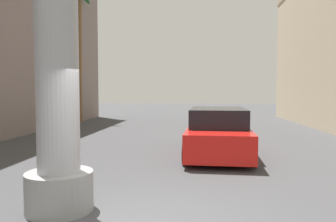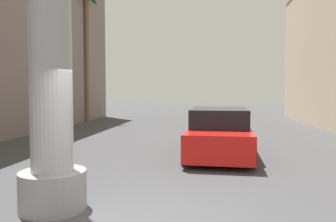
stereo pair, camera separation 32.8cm
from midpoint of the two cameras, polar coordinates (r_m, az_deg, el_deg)
ground_plane at (r=14.94m, az=2.99°, el=-4.78°), size 90.66×90.66×0.00m
car_lead at (r=11.25m, az=9.75°, el=-3.71°), size 2.26×5.26×1.56m
palm_tree_far_left at (r=24.13m, az=-13.67°, el=11.64°), size 2.82×2.92×9.20m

